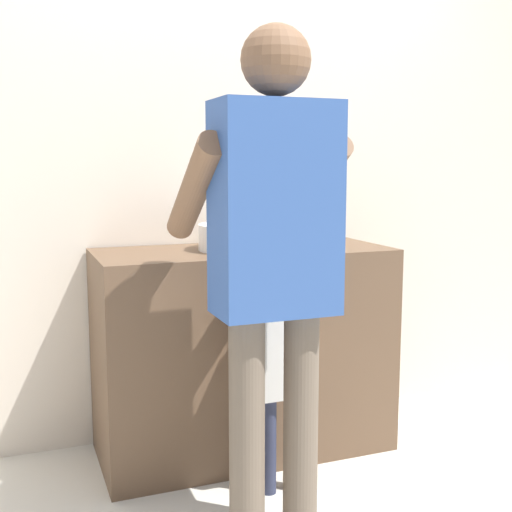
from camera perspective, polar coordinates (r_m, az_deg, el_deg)
The scene contains 8 objects.
ground_plane at distance 2.77m, azimuth 1.18°, elevation -18.94°, with size 14.00×14.00×0.00m, color silver.
back_wall at distance 3.05m, azimuth -3.23°, elevation 9.79°, with size 4.40×0.08×2.70m.
vanity_cabinet at distance 2.87m, azimuth -1.09°, elevation -8.33°, with size 1.26×0.54×0.90m, color brown.
sink_basin at distance 2.75m, azimuth -0.98°, elevation 1.74°, with size 0.40×0.40×0.11m.
faucet at distance 2.96m, azimuth -2.56°, elevation 2.69°, with size 0.18×0.14×0.18m.
toothbrush_cup at distance 2.97m, azimuth 5.47°, elevation 2.15°, with size 0.07×0.07×0.21m.
child_toddler at distance 2.49m, azimuth 2.12°, elevation -9.69°, with size 0.26×0.26×0.84m.
adult_parent at distance 2.09m, azimuth 1.52°, elevation 1.31°, with size 0.52×0.55×1.69m.
Camera 1 is at (-0.94, -2.28, 1.27)m, focal length 45.30 mm.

